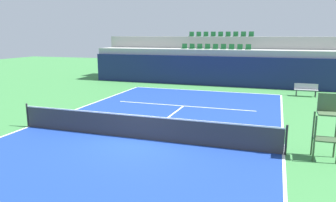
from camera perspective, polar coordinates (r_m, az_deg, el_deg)
The scene contains 15 objects.
ground_plane at distance 13.03m, azimuth -5.05°, elevation -6.71°, with size 80.00×80.00×0.00m, color #387A3D.
court_surface at distance 13.03m, azimuth -5.05°, elevation -6.69°, with size 11.00×24.00×0.01m, color navy.
baseline_far at distance 24.14m, azimuth 6.39°, elevation 1.83°, with size 11.00×0.10×0.00m, color white.
sideline_left at distance 15.94m, azimuth -23.35°, elevation -4.17°, with size 0.10×24.00×0.00m, color white.
sideline_right at distance 12.03m, azimuth 19.80°, elevation -8.91°, with size 0.10×24.00×0.00m, color white.
service_line_far at distance 18.85m, azimuth 2.77°, elevation -0.88°, with size 8.26×0.10×0.00m, color white.
centre_service_line at distance 15.88m, azimuth -0.41°, elevation -3.25°, with size 0.10×6.40×0.00m, color white.
back_wall at distance 26.55m, azimuth 7.69°, elevation 5.28°, with size 20.92×0.30×2.41m, color navy.
stands_tier_lower at distance 27.85m, azimuth 8.24°, elevation 6.08°, with size 20.92×2.40×2.92m, color #9E9E99.
stands_tier_upper at distance 30.16m, azimuth 9.12°, elevation 7.47°, with size 20.92×2.40×3.95m, color #9E9E99.
seating_row_lower at distance 27.84m, azimuth 8.37°, elevation 9.35°, with size 5.88×0.44×0.44m.
seating_row_upper at distance 30.18m, azimuth 9.28°, elevation 11.46°, with size 5.88×0.44×0.44m.
tennis_net at distance 12.88m, azimuth -5.09°, elevation -4.57°, with size 11.08×0.08×1.07m.
umpire_chair at distance 11.85m, azimuth 26.24°, elevation -3.79°, with size 0.76×0.66×2.20m.
player_bench at distance 23.71m, azimuth 23.27°, elevation 1.99°, with size 1.50×0.40×0.85m.
Camera 1 is at (5.02, -11.31, 4.09)m, focal length 34.39 mm.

